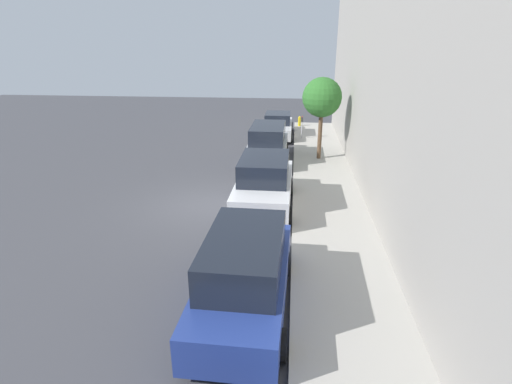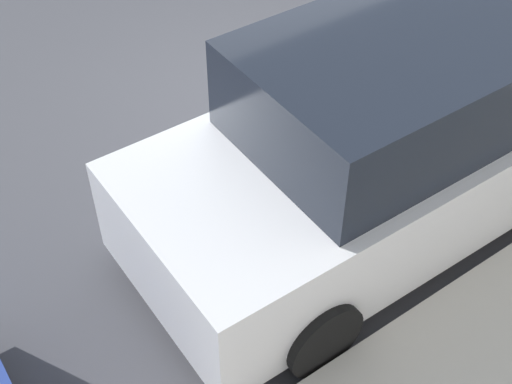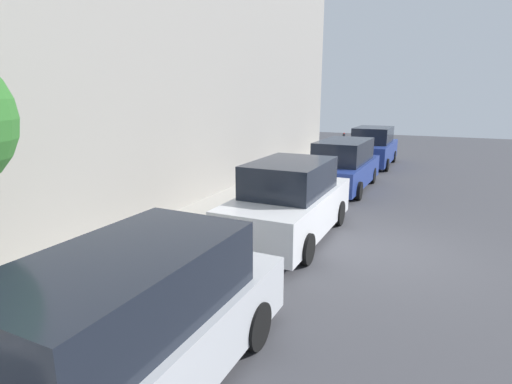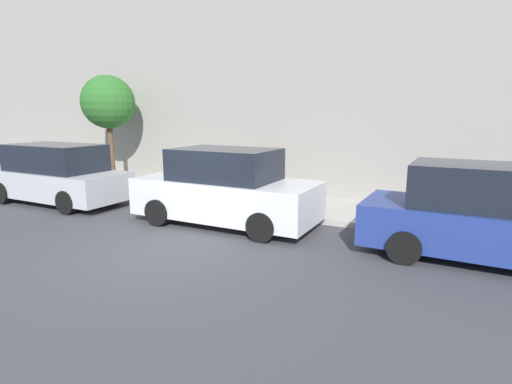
{
  "view_description": "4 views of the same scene",
  "coord_description": "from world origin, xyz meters",
  "px_view_note": "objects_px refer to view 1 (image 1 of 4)",
  "views": [
    {
      "loc": [
        3.43,
        -13.87,
        5.96
      ],
      "look_at": [
        2.21,
        -1.0,
        1.0
      ],
      "focal_mm": 28.0,
      "sensor_mm": 36.0,
      "label": 1
    },
    {
      "loc": [
        5.64,
        -3.75,
        4.99
      ],
      "look_at": [
        2.32,
        -1.38,
        1.0
      ],
      "focal_mm": 50.0,
      "sensor_mm": 36.0,
      "label": 2
    },
    {
      "loc": [
        -0.91,
        9.25,
        3.57
      ],
      "look_at": [
        3.54,
        -0.37,
        1.0
      ],
      "focal_mm": 28.0,
      "sensor_mm": 36.0,
      "label": 3
    },
    {
      "loc": [
        -6.28,
        -5.3,
        2.85
      ],
      "look_at": [
        2.13,
        -1.06,
        1.0
      ],
      "focal_mm": 28.0,
      "sensor_mm": 36.0,
      "label": 4
    }
  ],
  "objects_px": {
    "parked_minivan_fourth": "(268,144)",
    "fire_hydrant": "(299,121)",
    "parked_suv_third": "(264,185)",
    "street_tree": "(322,98)",
    "parked_minivan_second": "(245,274)",
    "parking_meter_far": "(302,125)",
    "parked_sedan_fifth": "(278,126)"
  },
  "relations": [
    {
      "from": "parked_minivan_fourth",
      "to": "street_tree",
      "type": "xyz_separation_m",
      "value": [
        2.65,
        0.33,
        2.33
      ]
    },
    {
      "from": "parked_suv_third",
      "to": "parked_minivan_fourth",
      "type": "xyz_separation_m",
      "value": [
        -0.28,
        6.14,
        -0.01
      ]
    },
    {
      "from": "parked_suv_third",
      "to": "parked_minivan_second",
      "type": "bearing_deg",
      "value": -89.96
    },
    {
      "from": "parked_suv_third",
      "to": "fire_hydrant",
      "type": "distance_m",
      "value": 14.82
    },
    {
      "from": "fire_hydrant",
      "to": "street_tree",
      "type": "bearing_deg",
      "value": -83.46
    },
    {
      "from": "parked_suv_third",
      "to": "parked_sedan_fifth",
      "type": "relative_size",
      "value": 1.07
    },
    {
      "from": "parked_minivan_fourth",
      "to": "parking_meter_far",
      "type": "distance_m",
      "value": 5.09
    },
    {
      "from": "parked_minivan_second",
      "to": "parked_minivan_fourth",
      "type": "relative_size",
      "value": 1.01
    },
    {
      "from": "parked_suv_third",
      "to": "parked_minivan_fourth",
      "type": "height_order",
      "value": "parked_suv_third"
    },
    {
      "from": "parked_minivan_second",
      "to": "parking_meter_far",
      "type": "bearing_deg",
      "value": 84.88
    },
    {
      "from": "parked_minivan_second",
      "to": "street_tree",
      "type": "height_order",
      "value": "street_tree"
    },
    {
      "from": "parking_meter_far",
      "to": "parked_sedan_fifth",
      "type": "bearing_deg",
      "value": 149.66
    },
    {
      "from": "parked_minivan_second",
      "to": "parking_meter_far",
      "type": "relative_size",
      "value": 3.61
    },
    {
      "from": "parked_minivan_second",
      "to": "street_tree",
      "type": "bearing_deg",
      "value": 79.3
    },
    {
      "from": "parked_suv_third",
      "to": "street_tree",
      "type": "bearing_deg",
      "value": 69.89
    },
    {
      "from": "parked_minivan_fourth",
      "to": "fire_hydrant",
      "type": "distance_m",
      "value": 8.78
    },
    {
      "from": "parked_minivan_fourth",
      "to": "fire_hydrant",
      "type": "xyz_separation_m",
      "value": [
        1.7,
        8.6,
        -0.43
      ]
    },
    {
      "from": "parked_suv_third",
      "to": "fire_hydrant",
      "type": "bearing_deg",
      "value": 84.49
    },
    {
      "from": "parked_sedan_fifth",
      "to": "parking_meter_far",
      "type": "distance_m",
      "value": 1.8
    },
    {
      "from": "parked_minivan_fourth",
      "to": "parked_sedan_fifth",
      "type": "bearing_deg",
      "value": 87.32
    },
    {
      "from": "parking_meter_far",
      "to": "street_tree",
      "type": "relative_size",
      "value": 0.33
    },
    {
      "from": "parking_meter_far",
      "to": "fire_hydrant",
      "type": "xyz_separation_m",
      "value": [
        -0.1,
        3.85,
        -0.5
      ]
    },
    {
      "from": "parked_minivan_second",
      "to": "parking_meter_far",
      "type": "height_order",
      "value": "parked_minivan_second"
    },
    {
      "from": "parked_suv_third",
      "to": "street_tree",
      "type": "distance_m",
      "value": 7.27
    },
    {
      "from": "parked_minivan_second",
      "to": "fire_hydrant",
      "type": "xyz_separation_m",
      "value": [
        1.42,
        20.79,
        -0.43
      ]
    },
    {
      "from": "parked_suv_third",
      "to": "fire_hydrant",
      "type": "height_order",
      "value": "parked_suv_third"
    },
    {
      "from": "street_tree",
      "to": "parked_minivan_fourth",
      "type": "bearing_deg",
      "value": -172.81
    },
    {
      "from": "parked_sedan_fifth",
      "to": "parked_minivan_fourth",
      "type": "bearing_deg",
      "value": -92.68
    },
    {
      "from": "street_tree",
      "to": "fire_hydrant",
      "type": "height_order",
      "value": "street_tree"
    },
    {
      "from": "parked_minivan_fourth",
      "to": "parked_minivan_second",
      "type": "bearing_deg",
      "value": -88.68
    },
    {
      "from": "fire_hydrant",
      "to": "parked_suv_third",
      "type": "bearing_deg",
      "value": -95.51
    },
    {
      "from": "parked_minivan_second",
      "to": "parking_meter_far",
      "type": "distance_m",
      "value": 17.01
    }
  ]
}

